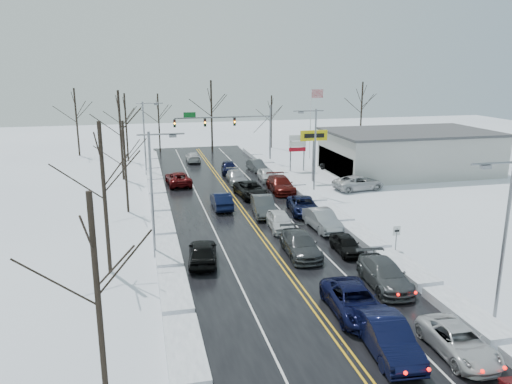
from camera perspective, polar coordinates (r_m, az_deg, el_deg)
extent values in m
plane|color=white|center=(41.49, 0.17, -4.42)|extent=(160.00, 160.00, 0.00)
cube|color=black|center=(43.34, -0.44, -3.58)|extent=(14.00, 84.00, 0.01)
cube|color=white|center=(42.39, -10.54, -4.26)|extent=(1.77, 72.00, 0.57)
cube|color=white|center=(45.55, 8.93, -2.86)|extent=(1.77, 72.00, 0.57)
cylinder|color=slate|center=(69.14, 1.64, 6.61)|extent=(0.24, 0.24, 8.00)
cylinder|color=slate|center=(67.47, -3.74, 8.53)|extent=(13.00, 0.18, 0.18)
cylinder|color=slate|center=(68.66, 0.67, 7.74)|extent=(2.33, 0.10, 2.33)
cube|color=#0C591E|center=(66.84, -7.60, 8.73)|extent=(1.60, 0.08, 0.70)
cube|color=black|center=(67.80, -2.47, 8.03)|extent=(0.32, 0.25, 1.05)
sphere|color=#3F0705|center=(67.61, -2.45, 8.27)|extent=(0.20, 0.20, 0.20)
sphere|color=orange|center=(67.65, -2.45, 8.01)|extent=(0.22, 0.22, 0.22)
sphere|color=black|center=(67.68, -2.44, 7.76)|extent=(0.20, 0.20, 0.20)
cube|color=black|center=(67.17, -5.86, 7.91)|extent=(0.32, 0.25, 1.05)
sphere|color=#3F0705|center=(66.98, -5.85, 8.15)|extent=(0.20, 0.20, 0.20)
sphere|color=orange|center=(67.02, -5.84, 7.89)|extent=(0.22, 0.22, 0.22)
sphere|color=black|center=(67.05, -5.83, 7.64)|extent=(0.20, 0.20, 0.20)
cube|color=black|center=(66.78, -9.29, 7.75)|extent=(0.32, 0.25, 1.05)
sphere|color=#3F0705|center=(66.59, -9.29, 8.00)|extent=(0.20, 0.20, 0.20)
sphere|color=orange|center=(66.62, -9.28, 7.74)|extent=(0.22, 0.22, 0.22)
sphere|color=black|center=(66.65, -9.27, 7.48)|extent=(0.20, 0.20, 0.20)
cylinder|color=slate|center=(58.60, 6.55, 3.92)|extent=(0.20, 0.20, 5.60)
cube|color=yellow|center=(58.19, 6.62, 6.43)|extent=(3.20, 0.30, 1.20)
cube|color=black|center=(58.03, 6.68, 6.41)|extent=(2.40, 0.04, 0.50)
cylinder|color=slate|center=(64.06, 3.96, 4.15)|extent=(0.16, 0.16, 4.00)
cylinder|color=slate|center=(64.61, 5.49, 4.20)|extent=(0.16, 0.16, 4.00)
cube|color=white|center=(63.96, 4.78, 6.20)|extent=(2.20, 0.22, 0.70)
cube|color=white|center=(64.08, 4.76, 5.50)|extent=(2.20, 0.22, 0.70)
cube|color=#A70C1A|center=(64.19, 4.75, 4.88)|extent=(2.20, 0.22, 0.50)
cylinder|color=slate|center=(36.92, 15.70, -5.60)|extent=(0.08, 0.08, 2.20)
cube|color=white|center=(36.63, 15.79, -4.28)|extent=(0.55, 0.05, 0.70)
cube|color=black|center=(36.60, 15.82, -4.30)|extent=(0.35, 0.02, 0.15)
cylinder|color=silver|center=(72.82, 6.23, 7.73)|extent=(0.14, 0.14, 10.00)
cube|color=#AFAFAA|center=(66.13, 17.06, 4.31)|extent=(20.00, 12.00, 5.00)
cube|color=#262628|center=(61.92, 9.00, 3.27)|extent=(0.10, 11.00, 2.80)
cube|color=#3F3F42|center=(65.75, 17.23, 6.58)|extent=(20.40, 12.40, 0.30)
cylinder|color=slate|center=(28.25, 26.46, -5.53)|extent=(0.18, 0.18, 9.00)
cylinder|color=slate|center=(26.69, 26.16, 2.99)|extent=(3.20, 0.12, 0.12)
cube|color=slate|center=(26.22, 24.77, 2.63)|extent=(0.50, 0.25, 0.18)
cylinder|color=slate|center=(52.08, 6.75, 4.49)|extent=(0.18, 0.18, 9.00)
cylinder|color=slate|center=(51.25, 6.04, 9.20)|extent=(3.20, 0.12, 0.12)
cube|color=slate|center=(51.01, 5.18, 9.03)|extent=(0.50, 0.25, 0.18)
cylinder|color=slate|center=(35.33, -11.81, -0.48)|extent=(0.18, 0.18, 9.00)
cylinder|color=slate|center=(34.53, -10.84, 6.51)|extent=(3.20, 0.12, 0.12)
cube|color=slate|center=(34.59, -9.50, 6.33)|extent=(0.50, 0.25, 0.18)
cylinder|color=slate|center=(62.82, -12.63, 5.94)|extent=(0.18, 0.18, 9.00)
cylinder|color=slate|center=(62.37, -12.10, 9.89)|extent=(3.20, 0.12, 0.12)
cube|color=slate|center=(62.41, -11.35, 9.79)|extent=(0.50, 0.25, 0.18)
cylinder|color=#2D231C|center=(20.34, -17.54, -12.28)|extent=(0.24, 0.24, 9.00)
cylinder|color=#2D231C|center=(33.35, -16.89, -0.81)|extent=(0.27, 0.27, 10.00)
cylinder|color=#2D231C|center=(47.11, -14.69, 2.75)|extent=(0.23, 0.23, 8.50)
cylinder|color=#2D231C|center=(60.77, -15.19, 6.22)|extent=(0.28, 0.28, 10.50)
cylinder|color=#2D231C|center=(72.72, -14.60, 7.14)|extent=(0.25, 0.25, 9.50)
cylinder|color=#2D231C|center=(79.14, -19.80, 7.50)|extent=(0.27, 0.27, 10.00)
cylinder|color=#2D231C|center=(79.75, -11.04, 7.76)|extent=(0.24, 0.24, 9.00)
cylinder|color=#2D231C|center=(78.38, -5.09, 8.60)|extent=(0.29, 0.29, 11.00)
cylinder|color=#2D231C|center=(81.99, 1.77, 8.02)|extent=(0.23, 0.23, 8.50)
cylinder|color=#2D231C|center=(87.84, 11.94, 8.81)|extent=(0.28, 0.28, 10.50)
imported|color=black|center=(25.85, 14.69, -17.35)|extent=(2.23, 5.31, 1.71)
imported|color=black|center=(28.90, 11.09, -13.51)|extent=(2.86, 5.67, 1.54)
imported|color=#393C3E|center=(36.56, 5.08, -7.15)|extent=(2.48, 5.55, 1.58)
imported|color=white|center=(41.77, 2.75, -4.31)|extent=(2.12, 4.60, 1.53)
imported|color=#383A3C|center=(45.78, 0.83, -2.60)|extent=(2.29, 5.31, 1.70)
imported|color=black|center=(51.81, -0.57, -0.56)|extent=(3.07, 5.85, 1.57)
imported|color=gray|center=(58.09, -2.25, 1.08)|extent=(2.15, 4.94, 1.42)
imported|color=black|center=(63.18, -3.12, 2.17)|extent=(2.39, 4.73, 1.55)
imported|color=silver|center=(26.76, 22.04, -16.81)|extent=(2.33, 4.87, 1.34)
imported|color=#434548|center=(32.59, 14.39, -10.35)|extent=(2.62, 5.57, 1.57)
imported|color=black|center=(37.35, 10.24, -6.85)|extent=(1.67, 3.94, 1.33)
imported|color=gray|center=(42.18, 7.55, -4.23)|extent=(2.00, 5.11, 1.66)
imported|color=black|center=(46.45, 5.41, -2.41)|extent=(3.08, 5.56, 1.47)
imported|color=#480C09|center=(53.90, 2.83, 0.02)|extent=(2.56, 5.84, 1.67)
imported|color=silver|center=(58.91, 1.21, 1.28)|extent=(1.89, 4.33, 1.45)
imported|color=#46494C|center=(64.38, 0.06, 2.42)|extent=(2.03, 4.51, 1.44)
imported|color=black|center=(47.87, -3.96, -1.87)|extent=(1.71, 4.75, 1.56)
imported|color=#540B0C|center=(57.67, -8.85, 0.82)|extent=(2.88, 5.63, 1.52)
imported|color=silver|center=(71.12, -7.18, 3.46)|extent=(2.04, 4.78, 1.37)
imported|color=black|center=(35.20, -6.08, -8.05)|extent=(2.56, 5.05, 1.65)
imported|color=silver|center=(55.89, 11.61, 0.26)|extent=(5.96, 3.32, 1.58)
imported|color=#45484A|center=(62.47, 11.71, 1.74)|extent=(1.95, 4.60, 1.32)
imported|color=black|center=(64.88, 8.81, 2.34)|extent=(2.45, 4.77, 1.55)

